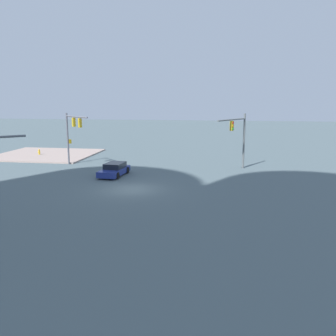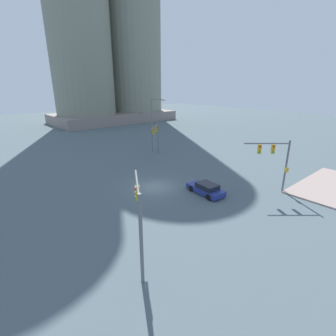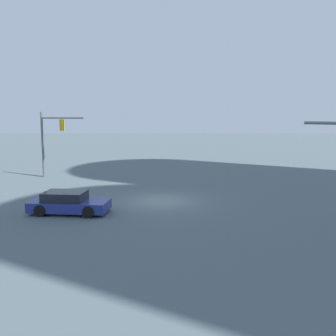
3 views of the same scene
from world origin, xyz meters
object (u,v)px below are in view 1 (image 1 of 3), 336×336
Objects in this scene: sedan_car_approaching at (114,170)px; traffic_signal_near_corner at (239,133)px; fire_hydrant_on_curb at (39,152)px; traffic_signal_cross_street at (72,130)px.

traffic_signal_near_corner is at bearing 116.83° from sedan_car_approaching.
sedan_car_approaching is at bearing -36.45° from traffic_signal_near_corner.
sedan_car_approaching reaches higher than fire_hydrant_on_curb.
fire_hydrant_on_curb is at bearing -178.91° from traffic_signal_cross_street.
traffic_signal_cross_street reaches higher than sedan_car_approaching.
traffic_signal_cross_street is 7.97× the size of fire_hydrant_on_curb.
fire_hydrant_on_curb is at bearing -123.44° from sedan_car_approaching.
traffic_signal_cross_street is 1.29× the size of sedan_car_approaching.
traffic_signal_near_corner is at bearing 167.50° from fire_hydrant_on_curb.
traffic_signal_cross_street reaches higher than fire_hydrant_on_curb.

